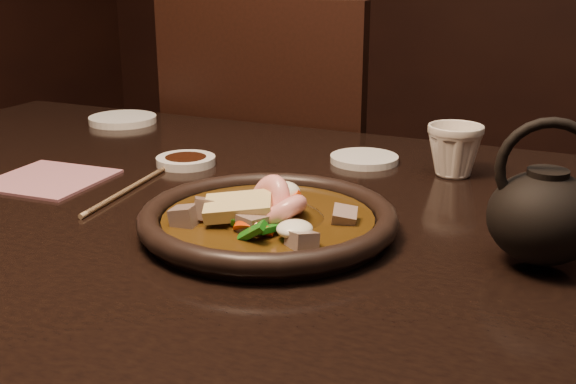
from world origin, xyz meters
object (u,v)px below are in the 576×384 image
at_px(table, 273,266).
at_px(teapot, 544,212).
at_px(chair, 286,201).
at_px(plate, 268,220).
at_px(tea_cup, 455,149).

height_order(table, teapot, teapot).
xyz_separation_m(chair, plate, (0.29, -0.69, 0.23)).
height_order(table, chair, chair).
xyz_separation_m(table, chair, (-0.26, 0.61, -0.14)).
bearing_deg(table, tea_cup, 54.79).
bearing_deg(teapot, tea_cup, 103.01).
relative_size(chair, tea_cup, 12.03).
distance_m(table, chair, 0.68).
bearing_deg(chair, table, 113.37).
relative_size(plate, teapot, 1.97).
distance_m(chair, tea_cup, 0.62).
bearing_deg(chair, teapot, 132.46).
bearing_deg(tea_cup, table, -125.21).
xyz_separation_m(table, tea_cup, (0.18, 0.25, 0.12)).
xyz_separation_m(tea_cup, teapot, (0.15, -0.29, 0.02)).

